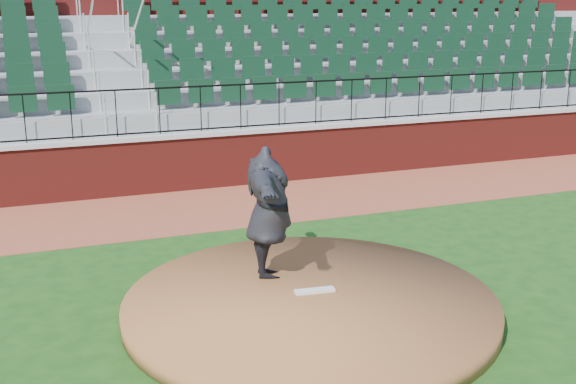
{
  "coord_description": "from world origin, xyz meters",
  "views": [
    {
      "loc": [
        -3.79,
        -8.59,
        4.25
      ],
      "look_at": [
        0.0,
        1.5,
        1.3
      ],
      "focal_mm": 45.13,
      "sensor_mm": 36.0,
      "label": 1
    }
  ],
  "objects": [
    {
      "name": "warning_track",
      "position": [
        0.0,
        5.4,
        0.01
      ],
      "size": [
        34.0,
        3.2,
        0.01
      ],
      "primitive_type": "cube",
      "color": "brown",
      "rests_on": "ground"
    },
    {
      "name": "wall_cap",
      "position": [
        0.0,
        7.0,
        1.25
      ],
      "size": [
        34.0,
        0.45,
        0.1
      ],
      "primitive_type": "cube",
      "color": "#B7B7B7",
      "rests_on": "field_wall"
    },
    {
      "name": "pitching_rubber",
      "position": [
        -0.16,
        0.02,
        0.27
      ],
      "size": [
        0.58,
        0.21,
        0.04
      ],
      "primitive_type": "cube",
      "rotation": [
        0.0,
        0.0,
        -0.12
      ],
      "color": "silver",
      "rests_on": "pitchers_mound"
    },
    {
      "name": "field_wall",
      "position": [
        0.0,
        7.0,
        0.6
      ],
      "size": [
        34.0,
        0.35,
        1.2
      ],
      "primitive_type": "cube",
      "color": "maroon",
      "rests_on": "ground"
    },
    {
      "name": "wall_railing",
      "position": [
        0.0,
        7.0,
        1.8
      ],
      "size": [
        34.0,
        0.05,
        1.0
      ],
      "primitive_type": null,
      "color": "black",
      "rests_on": "wall_cap"
    },
    {
      "name": "concourse_wall",
      "position": [
        0.0,
        12.52,
        2.75
      ],
      "size": [
        34.0,
        0.5,
        5.5
      ],
      "primitive_type": "cube",
      "color": "maroon",
      "rests_on": "ground"
    },
    {
      "name": "pitcher",
      "position": [
        -0.56,
        0.81,
        1.23
      ],
      "size": [
        1.2,
        2.48,
        1.95
      ],
      "primitive_type": "imported",
      "rotation": [
        0.0,
        0.0,
        1.33
      ],
      "color": "black",
      "rests_on": "pitchers_mound"
    },
    {
      "name": "seating_stands",
      "position": [
        0.0,
        9.72,
        2.3
      ],
      "size": [
        34.0,
        5.1,
        4.6
      ],
      "primitive_type": null,
      "color": "gray",
      "rests_on": "ground"
    },
    {
      "name": "ground",
      "position": [
        0.0,
        0.0,
        0.0
      ],
      "size": [
        90.0,
        90.0,
        0.0
      ],
      "primitive_type": "plane",
      "color": "#174012",
      "rests_on": "ground"
    },
    {
      "name": "pitchers_mound",
      "position": [
        -0.28,
        -0.13,
        0.12
      ],
      "size": [
        5.11,
        5.11,
        0.25
      ],
      "primitive_type": "cylinder",
      "color": "brown",
      "rests_on": "ground"
    }
  ]
}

